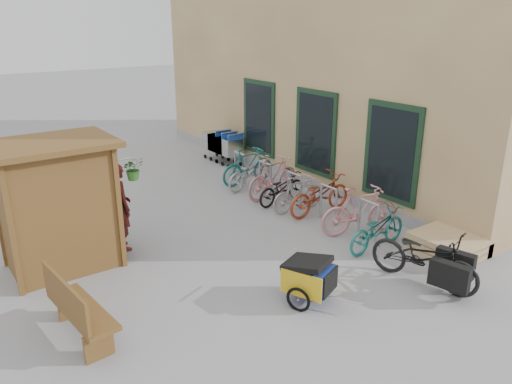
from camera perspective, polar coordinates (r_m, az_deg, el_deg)
ground at (r=9.37m, az=2.89°, el=-8.86°), size 80.00×80.00×0.00m
building at (r=16.02m, az=11.70°, el=15.61°), size 6.07×13.00×7.00m
kiosk at (r=9.55m, az=-22.38°, el=0.34°), size 2.49×1.65×2.40m
bike_rack at (r=12.22m, az=4.41°, el=0.62°), size 0.05×5.35×0.86m
pallet_stack at (r=10.49m, az=20.89°, el=-5.72°), size 1.00×1.20×0.40m
bench at (r=7.74m, az=-19.84°, el=-12.37°), size 0.61×1.59×0.99m
shopping_carts at (r=16.06m, az=-3.88°, el=5.59°), size 0.60×1.65×1.07m
child_trailer at (r=8.27m, az=6.10°, el=-9.57°), size 0.89×1.35×0.79m
cargo_bike at (r=9.15m, az=18.85°, el=-7.14°), size 1.09×2.05×1.02m
person_kiosk at (r=10.21m, az=-15.25°, el=-1.65°), size 0.43×0.65×1.77m
bike_0 at (r=10.28m, az=13.68°, el=-4.11°), size 1.67×0.69×0.86m
bike_1 at (r=10.86m, az=11.78°, el=-2.06°), size 1.86×1.04×1.07m
bike_2 at (r=11.86m, az=7.29°, el=-0.27°), size 1.84×0.67×0.96m
bike_3 at (r=11.97m, az=4.83°, el=-0.17°), size 1.49×0.46×0.89m
bike_4 at (r=12.47m, az=2.94°, el=0.46°), size 1.57×0.71×0.80m
bike_5 at (r=12.85m, az=1.97°, el=1.72°), size 1.85×0.79×1.08m
bike_6 at (r=13.56m, az=-0.66°, el=2.25°), size 1.76×0.93×0.88m
bike_7 at (r=13.90m, az=-0.93°, el=2.97°), size 1.72×0.53×1.03m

